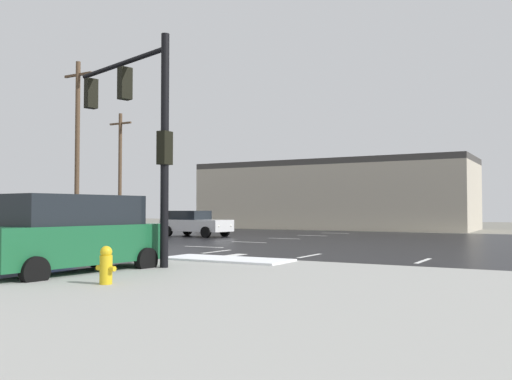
# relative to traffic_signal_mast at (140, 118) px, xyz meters

# --- Properties ---
(ground_plane) EXTENTS (120.00, 120.00, 0.00)m
(ground_plane) POSITION_rel_traffic_signal_mast_xyz_m (-3.53, 6.28, -4.29)
(ground_plane) COLOR slate
(road_asphalt) EXTENTS (44.00, 44.00, 0.02)m
(road_asphalt) POSITION_rel_traffic_signal_mast_xyz_m (-3.53, 6.28, -4.28)
(road_asphalt) COLOR black
(road_asphalt) RESTS_ON ground_plane
(sidewalk_corner) EXTENTS (18.00, 18.00, 0.14)m
(sidewalk_corner) POSITION_rel_traffic_signal_mast_xyz_m (8.47, -5.72, -4.22)
(sidewalk_corner) COLOR #9E9E99
(sidewalk_corner) RESTS_ON ground_plane
(snow_strip_curbside) EXTENTS (4.00, 1.60, 0.06)m
(snow_strip_curbside) POSITION_rel_traffic_signal_mast_xyz_m (1.47, 2.28, -4.12)
(snow_strip_curbside) COLOR white
(snow_strip_curbside) RESTS_ON sidewalk_corner
(lane_markings) EXTENTS (36.15, 36.15, 0.01)m
(lane_markings) POSITION_rel_traffic_signal_mast_xyz_m (-2.32, 4.90, -4.27)
(lane_markings) COLOR silver
(lane_markings) RESTS_ON road_asphalt
(traffic_signal_mast) EXTENTS (4.49, 1.49, 6.30)m
(traffic_signal_mast) POSITION_rel_traffic_signal_mast_xyz_m (0.00, 0.00, 0.00)
(traffic_signal_mast) COLOR black
(traffic_signal_mast) RESTS_ON sidewalk_corner
(fire_hydrant) EXTENTS (0.48, 0.26, 0.79)m
(fire_hydrant) POSITION_rel_traffic_signal_mast_xyz_m (2.19, -3.51, -3.76)
(fire_hydrant) COLOR gold
(fire_hydrant) RESTS_ON sidewalk_corner
(strip_building_background) EXTENTS (23.49, 8.00, 5.84)m
(strip_building_background) POSITION_rel_traffic_signal_mast_xyz_m (-7.32, 33.48, -1.37)
(strip_building_background) COLOR #BCB29E
(strip_building_background) RESTS_ON ground_plane
(sedan_navy) EXTENTS (2.42, 4.68, 1.58)m
(sedan_navy) POSITION_rel_traffic_signal_mast_xyz_m (-14.80, 8.54, -3.44)
(sedan_navy) COLOR #141E47
(sedan_navy) RESTS_ON road_asphalt
(suv_green) EXTENTS (2.56, 4.98, 2.03)m
(suv_green) POSITION_rel_traffic_signal_mast_xyz_m (-0.30, -2.19, -3.20)
(suv_green) COLOR #195933
(suv_green) RESTS_ON road_asphalt
(sedan_tan) EXTENTS (4.62, 2.23, 1.58)m
(sedan_tan) POSITION_rel_traffic_signal_mast_xyz_m (-11.00, 5.88, -3.44)
(sedan_tan) COLOR tan
(sedan_tan) RESTS_ON road_asphalt
(suv_blue) EXTENTS (4.88, 2.26, 2.03)m
(suv_blue) POSITION_rel_traffic_signal_mast_xyz_m (-6.78, 0.72, -3.20)
(suv_blue) COLOR navy
(suv_blue) RESTS_ON road_asphalt
(sedan_white) EXTENTS (4.66, 2.37, 1.58)m
(sedan_white) POSITION_rel_traffic_signal_mast_xyz_m (-9.52, 15.86, -3.44)
(sedan_white) COLOR white
(sedan_white) RESTS_ON road_asphalt
(utility_pole_far) EXTENTS (2.20, 0.28, 10.64)m
(utility_pole_far) POSITION_rel_traffic_signal_mast_xyz_m (-15.11, 11.62, 1.25)
(utility_pole_far) COLOR brown
(utility_pole_far) RESTS_ON ground_plane
(utility_pole_distant) EXTENTS (2.20, 0.28, 9.36)m
(utility_pole_distant) POSITION_rel_traffic_signal_mast_xyz_m (-20.49, 21.02, 0.60)
(utility_pole_distant) COLOR brown
(utility_pole_distant) RESTS_ON ground_plane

